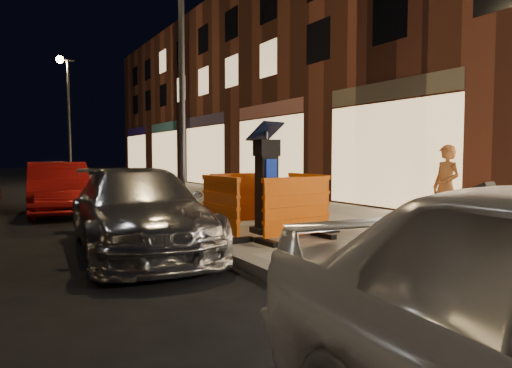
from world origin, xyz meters
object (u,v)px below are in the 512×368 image
barrier_bldgside (308,201)px  stroller (496,210)px  parking_kiosk (267,181)px  barrier_kerbside (220,207)px  barrier_front (296,209)px  car_red (59,213)px  barrier_back (242,200)px  man (446,187)px  car_silver (139,251)px

barrier_bldgside → stroller: (2.42, -2.36, -0.07)m
parking_kiosk → barrier_kerbside: (-0.95, 0.00, -0.43)m
barrier_front → barrier_kerbside: (-0.95, 0.95, 0.00)m
parking_kiosk → car_red: (-2.83, 6.28, -1.12)m
barrier_front → barrier_bldgside: (0.95, 0.95, 0.00)m
car_red → barrier_front: bearing=-64.0°
barrier_back → car_red: (-2.83, 5.33, -0.69)m
parking_kiosk → man: parking_kiosk is taller
barrier_back → man: size_ratio=0.84×
barrier_front → barrier_kerbside: size_ratio=1.00×
man → barrier_front: bearing=-90.4°
stroller → car_red: bearing=114.4°
parking_kiosk → man: bearing=-23.2°
barrier_back → barrier_kerbside: same height
barrier_bldgside → stroller: barrier_bldgside is taller
man → barrier_bldgside: bearing=-114.7°
barrier_bldgside → man: man is taller
car_silver → parking_kiosk: bearing=-1.9°
parking_kiosk → stroller: parking_kiosk is taller
barrier_front → parking_kiosk: bearing=86.6°
stroller → barrier_back: bearing=124.2°
parking_kiosk → car_red: bearing=115.9°
barrier_front → car_red: 7.79m
barrier_kerbside → man: bearing=-110.0°
barrier_front → stroller: 3.65m
barrier_kerbside → barrier_bldgside: size_ratio=1.00×
barrier_kerbside → car_red: bearing=16.3°
barrier_kerbside → stroller: bearing=-119.1°
barrier_front → man: size_ratio=0.84×
barrier_back → man: (3.17, -2.41, 0.29)m
barrier_back → car_silver: bearing=-159.8°
parking_kiosk → barrier_kerbside: 1.04m
barrier_back → parking_kiosk: bearing=-85.4°
parking_kiosk → barrier_front: 1.04m
barrier_bldgside → man: bearing=-119.8°
barrier_back → barrier_bldgside: 1.34m
barrier_bldgside → parking_kiosk: bearing=93.6°
barrier_back → car_red: 6.07m
parking_kiosk → car_silver: parking_kiosk is taller
parking_kiosk → car_silver: bearing=174.1°
barrier_kerbside → stroller: barrier_kerbside is taller
barrier_kerbside → barrier_bldgside: 1.90m
barrier_back → barrier_bldgside: (0.95, -0.95, 0.00)m
parking_kiosk → car_red: 6.98m
car_silver → man: man is taller
man → stroller: size_ratio=1.77×
parking_kiosk → car_red: size_ratio=0.45×
man → stroller: bearing=21.3°
barrier_kerbside → car_red: size_ratio=0.32×
man → barrier_kerbside: bearing=-100.8°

